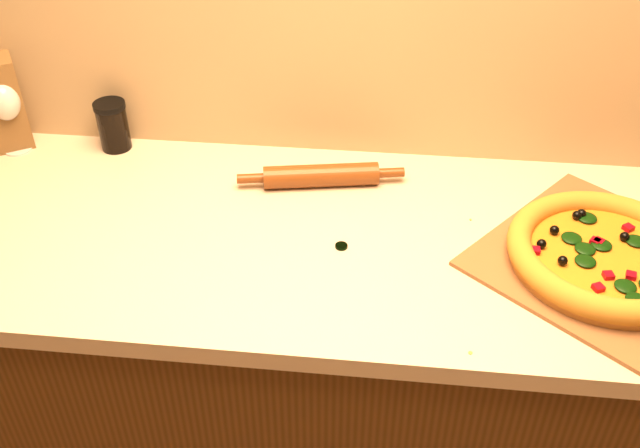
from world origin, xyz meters
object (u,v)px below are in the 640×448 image
at_px(pizza, 606,254).
at_px(rolling_pin, 321,176).
at_px(wine_glass, 5,103).
at_px(dark_jar, 113,125).
at_px(pizza_peel, 605,255).

relative_size(pizza, rolling_pin, 1.01).
bearing_deg(wine_glass, dark_jar, 8.91).
xyz_separation_m(rolling_pin, dark_jar, (-0.51, 0.11, 0.04)).
distance_m(pizza, wine_glass, 1.35).
distance_m(pizza, rolling_pin, 0.61).
bearing_deg(dark_jar, rolling_pin, -12.03).
distance_m(rolling_pin, wine_glass, 0.75).
bearing_deg(rolling_pin, dark_jar, 167.97).
xyz_separation_m(pizza, rolling_pin, (-0.57, 0.22, -0.01)).
height_order(pizza, dark_jar, dark_jar).
height_order(pizza_peel, rolling_pin, rolling_pin).
height_order(pizza_peel, dark_jar, dark_jar).
relative_size(wine_glass, dark_jar, 1.48).
relative_size(pizza_peel, dark_jar, 5.06).
distance_m(pizza_peel, dark_jar, 1.13).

